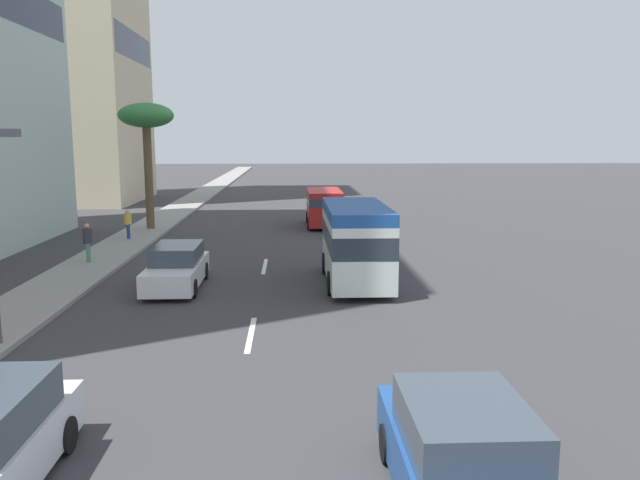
% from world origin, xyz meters
% --- Properties ---
extents(ground_plane, '(198.00, 198.00, 0.00)m').
position_xyz_m(ground_plane, '(31.50, 0.00, 0.00)').
color(ground_plane, '#38383A').
extents(sidewalk_right, '(162.00, 2.62, 0.15)m').
position_xyz_m(sidewalk_right, '(31.50, 7.35, 0.07)').
color(sidewalk_right, gray).
rests_on(sidewalk_right, ground_plane).
extents(lane_stripe_mid, '(3.20, 0.16, 0.01)m').
position_xyz_m(lane_stripe_mid, '(12.22, 0.00, 0.01)').
color(lane_stripe_mid, silver).
rests_on(lane_stripe_mid, ground_plane).
extents(lane_stripe_far, '(3.20, 0.16, 0.01)m').
position_xyz_m(lane_stripe_far, '(21.60, 0.00, 0.01)').
color(lane_stripe_far, silver).
rests_on(lane_stripe_far, ground_plane).
extents(car_lead, '(4.66, 1.84, 1.55)m').
position_xyz_m(car_lead, '(17.96, 3.04, 0.74)').
color(car_lead, white).
rests_on(car_lead, ground_plane).
extents(van_second, '(5.24, 2.17, 2.24)m').
position_xyz_m(van_second, '(33.91, -3.18, 1.29)').
color(van_second, '#A51E1E').
rests_on(van_second, ground_plane).
extents(car_third, '(4.27, 1.92, 1.70)m').
position_xyz_m(car_third, '(3.79, -3.60, 0.80)').
color(car_third, '#1E478C').
rests_on(car_third, ground_plane).
extents(minibus_fourth, '(6.20, 2.33, 2.95)m').
position_xyz_m(minibus_fourth, '(18.35, -3.55, 1.62)').
color(minibus_fourth, silver).
rests_on(minibus_fourth, ground_plane).
extents(pedestrian_mid_block, '(0.38, 0.38, 1.66)m').
position_xyz_m(pedestrian_mid_block, '(22.17, 7.53, 1.06)').
color(pedestrian_mid_block, '#4C8C66').
rests_on(pedestrian_mid_block, sidewalk_right).
extents(pedestrian_by_tree, '(0.39, 0.37, 1.58)m').
position_xyz_m(pedestrian_by_tree, '(28.48, 7.44, 1.01)').
color(pedestrian_by_tree, navy).
rests_on(pedestrian_by_tree, sidewalk_right).
extents(palm_tree, '(3.14, 3.14, 7.24)m').
position_xyz_m(palm_tree, '(32.38, 7.13, 6.37)').
color(palm_tree, brown).
rests_on(palm_tree, sidewalk_right).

